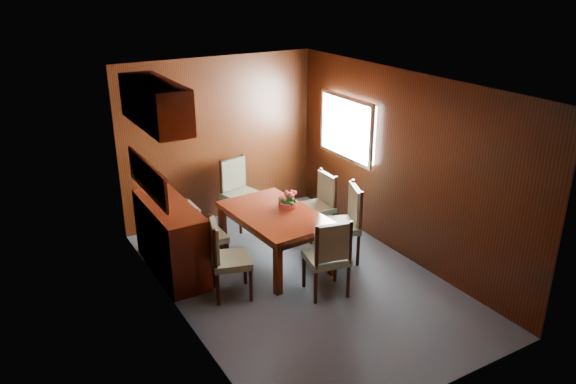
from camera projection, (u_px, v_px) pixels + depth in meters
ground at (300, 280)px, 6.82m from camera, size 4.50×4.50×0.00m
room_shell at (278, 146)px, 6.43m from camera, size 3.06×4.52×2.41m
sideboard at (171, 238)px, 6.87m from camera, size 0.48×1.40×0.90m
dining_table at (275, 220)px, 7.04m from camera, size 1.00×1.52×0.69m
chair_left_near at (225, 254)px, 6.32m from camera, size 0.54×0.55×0.95m
chair_left_far at (202, 232)px, 6.92m from camera, size 0.41×0.43×0.90m
chair_right_near at (346, 219)px, 7.13m from camera, size 0.60×0.62×1.01m
chair_right_far at (320, 201)px, 7.79m from camera, size 0.43×0.45×0.92m
chair_head at (329, 254)px, 6.31m from camera, size 0.54×0.52×0.97m
chair_foot at (238, 188)px, 8.13m from camera, size 0.58×0.56×1.00m
flower_centerpiece at (288, 198)px, 7.12m from camera, size 0.25×0.25×0.25m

